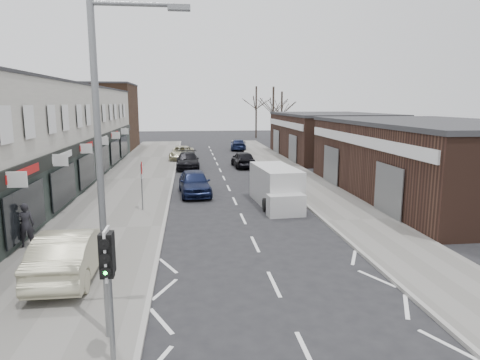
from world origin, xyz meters
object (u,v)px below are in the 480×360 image
object	(u,v)px
street_lamp	(107,155)
parked_car_right_b	(243,159)
warning_sign	(142,172)
parked_car_left_c	(182,153)
white_van	(276,187)
parked_car_right_c	(238,145)
pedestrian	(25,225)
parked_car_left_a	(195,183)
traffic_light	(108,265)
parked_car_left_b	(188,161)
parked_car_right_a	(263,173)
sedan_on_pavement	(71,252)

from	to	relation	value
street_lamp	parked_car_right_b	xyz separation A→B (m)	(6.74, 28.33, -3.87)
warning_sign	parked_car_left_c	distance (m)	21.46
white_van	parked_car_right_c	size ratio (longest dim) A/B	1.25
street_lamp	pedestrian	distance (m)	9.39
warning_sign	parked_car_right_b	xyz separation A→B (m)	(7.38, 15.53, -1.45)
parked_car_left_a	parked_car_right_b	distance (m)	12.31
white_van	pedestrian	xyz separation A→B (m)	(-11.48, -6.32, -0.03)
parked_car_right_c	warning_sign	bearing A→B (deg)	79.54
pedestrian	parked_car_right_b	xyz separation A→B (m)	(11.42, 21.03, -0.26)
traffic_light	white_van	world-z (taller)	traffic_light
pedestrian	street_lamp	bearing A→B (deg)	106.29
street_lamp	parked_car_left_b	distance (m)	28.45
parked_car_right_a	parked_car_left_c	bearing A→B (deg)	-59.56
warning_sign	parked_car_left_c	bearing A→B (deg)	85.29
traffic_light	parked_car_right_b	bearing A→B (deg)	77.37
street_lamp	parked_car_right_c	distance (m)	43.74
street_lamp	parked_car_left_b	xyz separation A→B (m)	(1.72, 28.13, -3.90)
sedan_on_pavement	pedestrian	world-z (taller)	pedestrian
white_van	pedestrian	distance (m)	13.10
street_lamp	parked_car_right_c	bearing A→B (deg)	79.46
parked_car_right_a	parked_car_right_c	world-z (taller)	parked_car_right_a
white_van	parked_car_left_a	distance (m)	5.68
pedestrian	parked_car_right_b	world-z (taller)	pedestrian
parked_car_right_c	white_van	bearing A→B (deg)	93.24
sedan_on_pavement	parked_car_right_b	bearing A→B (deg)	-110.60
pedestrian	parked_car_left_c	size ratio (longest dim) A/B	0.35
white_van	parked_car_left_b	xyz separation A→B (m)	(-5.08, 14.51, -0.32)
pedestrian	parked_car_left_a	size ratio (longest dim) A/B	0.38
parked_car_left_a	parked_car_right_b	xyz separation A→B (m)	(4.58, 11.42, -0.04)
parked_car_left_b	parked_car_right_c	world-z (taller)	parked_car_left_b
parked_car_left_c	parked_car_right_c	size ratio (longest dim) A/B	1.10
pedestrian	parked_car_right_b	bearing A→B (deg)	-134.85
warning_sign	parked_car_right_b	distance (m)	17.25
parked_car_left_b	pedestrian	bearing A→B (deg)	-107.60
parked_car_left_a	parked_car_left_c	world-z (taller)	parked_car_left_a
street_lamp	parked_car_right_b	size ratio (longest dim) A/B	1.82
warning_sign	white_van	distance (m)	7.57
warning_sign	street_lamp	bearing A→B (deg)	-87.16
parked_car_left_b	parked_car_right_c	xyz separation A→B (m)	(6.25, 14.70, -0.05)
white_van	sedan_on_pavement	bearing A→B (deg)	-137.51
warning_sign	parked_car_right_c	bearing A→B (deg)	74.01
traffic_light	parked_car_right_c	size ratio (longest dim) A/B	0.67
parked_car_left_c	parked_car_right_a	distance (m)	14.75
parked_car_right_a	parked_car_right_b	xyz separation A→B (m)	(-0.53, 7.60, 0.07)
pedestrian	traffic_light	bearing A→B (deg)	103.07
warning_sign	parked_car_right_a	size ratio (longest dim) A/B	0.66
parked_car_right_a	pedestrian	bearing A→B (deg)	54.12
white_van	parked_car_left_c	size ratio (longest dim) A/B	1.14
parked_car_left_b	parked_car_left_c	xyz separation A→B (m)	(-0.60, 6.00, -0.01)
parked_car_left_c	parked_car_right_b	distance (m)	8.08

